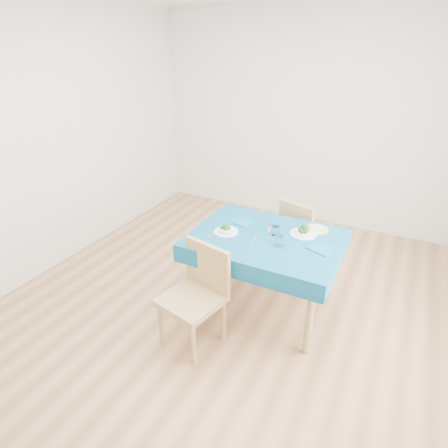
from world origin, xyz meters
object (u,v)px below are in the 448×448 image
at_px(chair_near, 191,287).
at_px(side_plate, 317,229).
at_px(bowl_near, 226,229).
at_px(chair_far, 303,231).
at_px(table, 264,273).
at_px(bowl_far, 304,231).

bearing_deg(chair_near, side_plate, 67.33).
bearing_deg(chair_near, bowl_near, 101.35).
relative_size(chair_far, side_plate, 4.53).
distance_m(bowl_near, side_plate, 0.81).
bearing_deg(table, chair_far, 80.67).
xyz_separation_m(chair_far, bowl_near, (-0.47, -0.86, 0.31)).
relative_size(bowl_far, side_plate, 1.09).
bearing_deg(bowl_near, chair_near, -90.67).
xyz_separation_m(chair_near, chair_far, (0.48, 1.47, -0.07)).
xyz_separation_m(table, chair_near, (-0.35, -0.69, 0.18)).
xyz_separation_m(table, bowl_far, (0.28, 0.19, 0.41)).
bearing_deg(table, side_plate, 43.15).
relative_size(bowl_near, bowl_far, 0.93).
bearing_deg(side_plate, chair_near, -124.69).
relative_size(chair_far, bowl_near, 4.46).
xyz_separation_m(table, bowl_near, (-0.34, -0.08, 0.41)).
relative_size(chair_near, side_plate, 5.23).
xyz_separation_m(chair_near, side_plate, (0.71, 1.02, 0.21)).
bearing_deg(side_plate, bowl_far, -119.21).
relative_size(chair_near, chair_far, 1.15).
bearing_deg(side_plate, chair_far, 117.03).
distance_m(chair_near, chair_far, 1.54).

